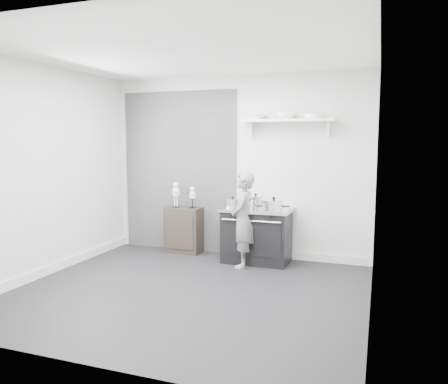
# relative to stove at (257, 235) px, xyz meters

# --- Properties ---
(ground) EXTENTS (4.00, 4.00, 0.00)m
(ground) POSITION_rel_stove_xyz_m (-0.41, -1.48, -0.40)
(ground) COLOR black
(ground) RESTS_ON ground
(room_shell) EXTENTS (4.02, 3.62, 2.71)m
(room_shell) POSITION_rel_stove_xyz_m (-0.50, -1.33, 1.24)
(room_shell) COLOR beige
(room_shell) RESTS_ON ground
(wall_shelf) EXTENTS (1.30, 0.26, 0.24)m
(wall_shelf) POSITION_rel_stove_xyz_m (0.39, 0.20, 1.61)
(wall_shelf) COLOR silver
(wall_shelf) RESTS_ON room_shell
(stove) EXTENTS (0.98, 0.61, 0.79)m
(stove) POSITION_rel_stove_xyz_m (0.00, 0.00, 0.00)
(stove) COLOR black
(stove) RESTS_ON ground
(side_cabinet) EXTENTS (0.55, 0.32, 0.71)m
(side_cabinet) POSITION_rel_stove_xyz_m (-1.21, 0.13, -0.04)
(side_cabinet) COLOR black
(side_cabinet) RESTS_ON ground
(child) EXTENTS (0.37, 0.51, 1.31)m
(child) POSITION_rel_stove_xyz_m (-0.11, -0.30, 0.26)
(child) COLOR slate
(child) RESTS_ON ground
(pot_front_left) EXTENTS (0.30, 0.21, 0.17)m
(pot_front_left) POSITION_rel_stove_xyz_m (-0.33, -0.10, 0.46)
(pot_front_left) COLOR silver
(pot_front_left) RESTS_ON stove
(pot_back_left) EXTENTS (0.32, 0.23, 0.19)m
(pot_back_left) POSITION_rel_stove_xyz_m (-0.05, 0.13, 0.47)
(pot_back_left) COLOR silver
(pot_back_left) RESTS_ON stove
(pot_front_right) EXTENTS (0.34, 0.26, 0.19)m
(pot_front_right) POSITION_rel_stove_xyz_m (0.29, -0.18, 0.47)
(pot_front_right) COLOR silver
(pot_front_right) RESTS_ON stove
(pot_front_center) EXTENTS (0.27, 0.18, 0.14)m
(pot_front_center) POSITION_rel_stove_xyz_m (-0.06, -0.14, 0.45)
(pot_front_center) COLOR silver
(pot_front_center) RESTS_ON stove
(skeleton_full) EXTENTS (0.13, 0.08, 0.45)m
(skeleton_full) POSITION_rel_stove_xyz_m (-1.34, 0.13, 0.54)
(skeleton_full) COLOR silver
(skeleton_full) RESTS_ON side_cabinet
(skeleton_torso) EXTENTS (0.11, 0.07, 0.38)m
(skeleton_torso) POSITION_rel_stove_xyz_m (-1.06, 0.13, 0.50)
(skeleton_torso) COLOR silver
(skeleton_torso) RESTS_ON side_cabinet
(bowl_large) EXTENTS (0.28, 0.28, 0.07)m
(bowl_large) POSITION_rel_stove_xyz_m (-0.08, 0.19, 1.68)
(bowl_large) COLOR white
(bowl_large) RESTS_ON wall_shelf
(bowl_small) EXTENTS (0.26, 0.26, 0.08)m
(bowl_small) POSITION_rel_stove_xyz_m (0.36, 0.19, 1.68)
(bowl_small) COLOR white
(bowl_small) RESTS_ON wall_shelf
(plate_stack) EXTENTS (0.24, 0.24, 0.06)m
(plate_stack) POSITION_rel_stove_xyz_m (0.74, 0.19, 1.67)
(plate_stack) COLOR white
(plate_stack) RESTS_ON wall_shelf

